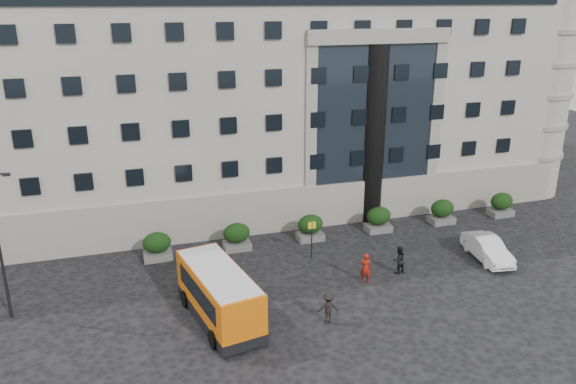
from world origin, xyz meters
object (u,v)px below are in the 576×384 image
at_px(white_taxi, 487,249).
at_px(pedestrian_c, 328,307).
at_px(hedge_d, 379,219).
at_px(bus_stop_sign, 312,234).
at_px(hedge_c, 310,227).
at_px(pedestrian_b, 399,260).
at_px(hedge_a, 157,246).
at_px(hedge_e, 442,211).
at_px(red_truck, 1,218).
at_px(parked_car_d, 44,216).
at_px(hedge_f, 501,204).
at_px(pedestrian_a, 366,268).
at_px(minibus, 219,293).
at_px(hedge_b, 237,236).

height_order(white_taxi, pedestrian_c, pedestrian_c).
height_order(hedge_d, white_taxi, hedge_d).
bearing_deg(bus_stop_sign, white_taxi, -17.94).
xyz_separation_m(hedge_c, pedestrian_b, (3.48, -6.29, -0.05)).
bearing_deg(bus_stop_sign, hedge_a, 163.58).
bearing_deg(hedge_e, hedge_d, 180.00).
xyz_separation_m(red_truck, parked_car_d, (2.56, 1.39, -0.65)).
bearing_deg(hedge_f, hedge_d, 180.00).
xyz_separation_m(hedge_e, pedestrian_b, (-6.92, -6.29, -0.05)).
xyz_separation_m(hedge_e, pedestrian_a, (-9.35, -6.79, -0.00)).
height_order(red_truck, pedestrian_a, red_truck).
relative_size(hedge_f, pedestrian_c, 1.09).
xyz_separation_m(bus_stop_sign, pedestrian_b, (4.38, -3.49, -0.85)).
bearing_deg(hedge_d, parked_car_d, 160.46).
height_order(bus_stop_sign, pedestrian_b, bus_stop_sign).
xyz_separation_m(white_taxi, pedestrian_c, (-12.45, -3.91, 0.11)).
height_order(hedge_a, hedge_e, same).
bearing_deg(hedge_a, pedestrian_b, -24.37).
relative_size(parked_car_d, pedestrian_b, 3.20).
bearing_deg(hedge_f, hedge_e, 180.00).
xyz_separation_m(hedge_e, minibus, (-18.33, -8.32, 0.65)).
xyz_separation_m(hedge_f, parked_car_d, (-33.50, 8.20, -0.15)).
height_order(hedge_c, pedestrian_c, hedge_c).
distance_m(hedge_d, white_taxi, 7.80).
bearing_deg(hedge_a, pedestrian_c, -52.61).
xyz_separation_m(hedge_c, hedge_f, (15.60, 0.00, 0.00)).
height_order(parked_car_d, pedestrian_b, pedestrian_b).
xyz_separation_m(white_taxi, pedestrian_b, (-6.35, -0.01, 0.14)).
bearing_deg(white_taxi, hedge_c, 154.41).
xyz_separation_m(hedge_a, parked_car_d, (-7.50, 8.20, -0.15)).
bearing_deg(parked_car_d, hedge_c, -28.74).
xyz_separation_m(hedge_a, pedestrian_b, (13.88, -6.29, -0.05)).
relative_size(hedge_c, hedge_d, 1.00).
xyz_separation_m(parked_car_d, pedestrian_a, (18.95, -14.99, 0.15)).
bearing_deg(hedge_e, bus_stop_sign, -166.08).
relative_size(hedge_c, parked_car_d, 0.33).
bearing_deg(pedestrian_b, hedge_a, -37.56).
relative_size(hedge_f, minibus, 0.26).
xyz_separation_m(hedge_b, hedge_e, (15.60, 0.00, 0.00)).
bearing_deg(hedge_d, pedestrian_a, -121.46).
xyz_separation_m(hedge_a, hedge_f, (26.00, 0.00, 0.00)).
height_order(red_truck, parked_car_d, red_truck).
distance_m(minibus, pedestrian_b, 11.61).
xyz_separation_m(hedge_b, pedestrian_c, (2.59, -10.19, -0.08)).
distance_m(minibus, white_taxi, 17.90).
height_order(hedge_c, white_taxi, hedge_c).
distance_m(parked_car_d, pedestrian_a, 24.16).
xyz_separation_m(hedge_b, hedge_c, (5.20, 0.00, 0.00)).
xyz_separation_m(hedge_d, red_truck, (-25.66, 6.81, 0.50)).
bearing_deg(pedestrian_a, hedge_d, -97.44).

